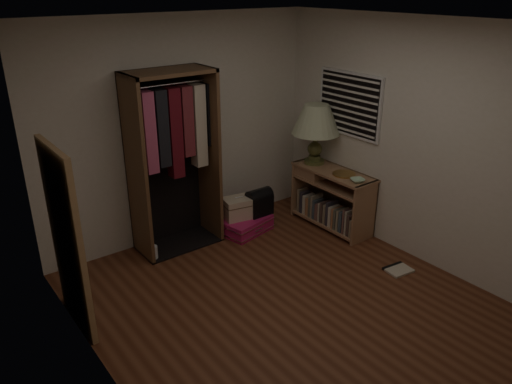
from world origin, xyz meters
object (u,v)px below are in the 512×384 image
train_case (239,208)px  black_bag (259,201)px  white_jug (153,253)px  console_bookshelf (329,196)px  pink_suitcase (245,224)px  floor_mirror (67,240)px  table_lamp (316,121)px  open_wardrobe (174,144)px

train_case → black_bag: (0.26, -0.08, 0.04)m
white_jug → console_bookshelf: bearing=-14.2°
console_bookshelf → pink_suitcase: 1.12m
floor_mirror → black_bag: floor_mirror is taller
black_bag → white_jug: (-1.44, 0.10, -0.28)m
floor_mirror → pink_suitcase: 2.45m
console_bookshelf → table_lamp: (0.00, 0.31, 0.91)m
white_jug → floor_mirror: bearing=-149.9°
pink_suitcase → table_lamp: 1.56m
open_wardrobe → white_jug: size_ratio=10.09×
console_bookshelf → floor_mirror: (-3.24, -0.04, 0.46)m
train_case → black_bag: 0.27m
pink_suitcase → open_wardrobe: bearing=151.4°
console_bookshelf → open_wardrobe: open_wardrobe is taller
console_bookshelf → white_jug: 2.29m
pink_suitcase → table_lamp: bearing=-21.7°
black_bag → table_lamp: bearing=-10.9°
train_case → white_jug: bearing=-169.6°
console_bookshelf → white_jug: bearing=165.8°
open_wardrobe → table_lamp: bearing=-13.3°
open_wardrobe → table_lamp: (1.75, -0.42, 0.07)m
floor_mirror → white_jug: floor_mirror is taller
open_wardrobe → floor_mirror: (-1.49, -0.77, -0.38)m
console_bookshelf → pink_suitcase: (-0.97, 0.48, -0.30)m
open_wardrobe → floor_mirror: size_ratio=1.21×
open_wardrobe → pink_suitcase: open_wardrobe is taller
black_bag → table_lamp: size_ratio=0.45×
open_wardrobe → floor_mirror: 1.72m
open_wardrobe → white_jug: bearing=-159.6°
floor_mirror → table_lamp: bearing=6.2°
black_bag → console_bookshelf: bearing=-30.7°
open_wardrobe → train_case: open_wardrobe is taller
white_jug → open_wardrobe: bearing=20.4°
table_lamp → white_jug: (-2.21, 0.25, -1.22)m
train_case → black_bag: black_bag is taller
open_wardrobe → console_bookshelf: bearing=-22.4°
open_wardrobe → floor_mirror: bearing=-152.7°
floor_mirror → pink_suitcase: (2.27, 0.53, -0.76)m
floor_mirror → open_wardrobe: bearing=27.3°
floor_mirror → pink_suitcase: bearing=13.1°
open_wardrobe → train_case: 1.18m
pink_suitcase → floor_mirror: bearing=-178.4°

